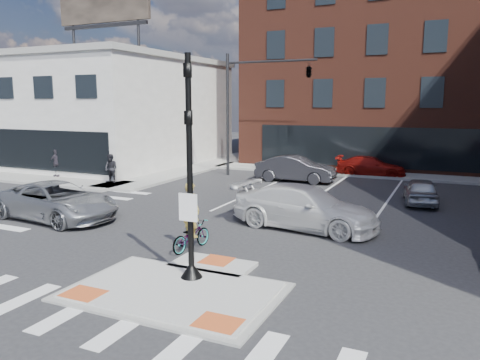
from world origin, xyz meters
The scene contains 17 objects.
ground centered at (0.00, 0.00, 0.00)m, with size 120.00×120.00×0.00m, color #28282B.
refuge_island centered at (0.00, -0.26, 0.05)m, with size 5.40×4.65×0.13m.
sidewalk_nw centered at (-16.76, 15.29, 0.08)m, with size 23.50×20.50×0.15m.
sidewalk_n centered at (3.00, 22.00, 0.07)m, with size 26.00×3.00×0.15m, color gray.
building_nw centered at (-21.98, 19.98, 4.23)m, with size 20.40×16.40×14.40m.
building_n centered at (3.00, 31.99, 7.80)m, with size 24.40×18.40×15.50m.
building_far_left centered at (-4.00, 52.00, 5.00)m, with size 10.00×12.00×10.00m, color slate.
signal_pole centered at (0.00, 0.40, 2.36)m, with size 0.60×0.60×5.98m.
mast_arm_signal centered at (-3.47, 18.00, 6.21)m, with size 6.10×2.24×8.00m.
silver_suv centered at (-8.64, 4.01, 0.79)m, with size 2.61×5.66×1.57m, color #9EA1A5.
white_pickup centered at (1.22, 7.00, 0.83)m, with size 2.33×5.74×1.67m, color silver.
bg_car_dark centered at (-2.50, 17.29, 0.80)m, with size 1.70×4.87×1.60m, color #28282E.
bg_car_silver centered at (5.00, 13.69, 0.64)m, with size 1.50×3.73×1.27m, color #B3B7BB.
bg_car_red centered at (1.38, 21.50, 0.66)m, with size 1.84×4.51×1.31m, color maroon.
cyclist centered at (-1.42, 2.80, 0.77)m, with size 0.92×1.91×2.30m.
pedestrian_a centered at (-12.00, 11.50, 1.01)m, with size 0.83×0.65×1.72m, color black.
pedestrian_b centered at (-16.83, 12.00, 1.03)m, with size 1.03×0.43×1.76m, color #302B34.
Camera 1 is at (6.30, -10.15, 4.84)m, focal length 35.00 mm.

